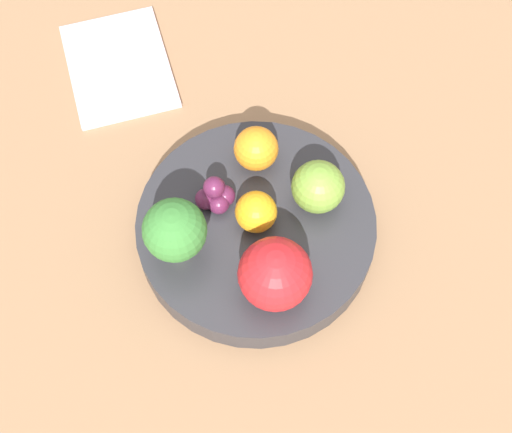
{
  "coord_description": "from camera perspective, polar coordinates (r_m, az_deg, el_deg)",
  "views": [
    {
      "loc": [
        -0.28,
        0.07,
        0.63
      ],
      "look_at": [
        0.0,
        0.0,
        0.06
      ],
      "focal_mm": 50.0,
      "sensor_mm": 36.0,
      "label": 1
    }
  ],
  "objects": [
    {
      "name": "apple_red",
      "position": [
        0.64,
        4.99,
        2.38
      ],
      "size": [
        0.05,
        0.05,
        0.05
      ],
      "color": "olive",
      "rests_on": "bowl"
    },
    {
      "name": "orange_front",
      "position": [
        0.67,
        0.01,
        5.46
      ],
      "size": [
        0.04,
        0.04,
        0.04
      ],
      "color": "orange",
      "rests_on": "bowl"
    },
    {
      "name": "grape_cluster",
      "position": [
        0.65,
        -3.25,
        1.77
      ],
      "size": [
        0.04,
        0.04,
        0.04
      ],
      "color": "#5B1E42",
      "rests_on": "bowl"
    },
    {
      "name": "orange_back",
      "position": [
        0.63,
        0.03,
        -0.01
      ],
      "size": [
        0.04,
        0.04,
        0.04
      ],
      "color": "orange",
      "rests_on": "bowl"
    },
    {
      "name": "table_surface",
      "position": [
        0.69,
        0.0,
        -1.92
      ],
      "size": [
        1.2,
        1.2,
        0.02
      ],
      "color": "#936D4C",
      "rests_on": "ground_plane"
    },
    {
      "name": "broccoli",
      "position": [
        0.61,
        -6.52,
        -1.17
      ],
      "size": [
        0.06,
        0.06,
        0.07
      ],
      "color": "#8CB76B",
      "rests_on": "bowl"
    },
    {
      "name": "napkin",
      "position": [
        0.8,
        -10.92,
        11.74
      ],
      "size": [
        0.15,
        0.11,
        0.01
      ],
      "color": "beige",
      "rests_on": "table_surface"
    },
    {
      "name": "ground_plane",
      "position": [
        0.7,
        0.0,
        -2.26
      ],
      "size": [
        6.0,
        6.0,
        0.0
      ],
      "primitive_type": "plane",
      "color": "gray"
    },
    {
      "name": "bowl",
      "position": [
        0.67,
        0.0,
        -0.99
      ],
      "size": [
        0.22,
        0.22,
        0.03
      ],
      "color": "#2D2D33",
      "rests_on": "table_surface"
    },
    {
      "name": "apple_green",
      "position": [
        0.6,
        1.3,
        -4.67
      ],
      "size": [
        0.06,
        0.06,
        0.06
      ],
      "color": "red",
      "rests_on": "bowl"
    }
  ]
}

